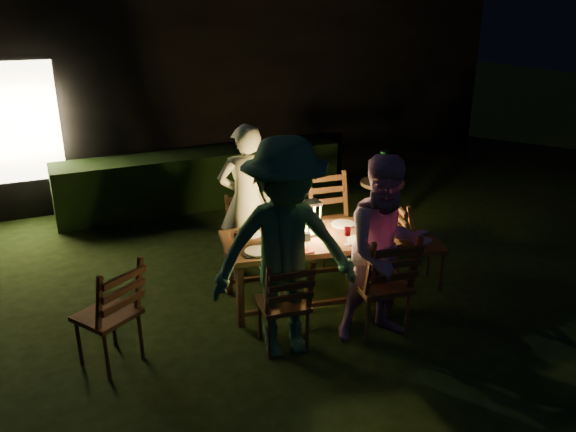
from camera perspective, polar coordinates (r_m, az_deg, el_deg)
name	(u,v)px	position (r m, az deg, el deg)	size (l,w,h in m)	color
garden_envelope	(186,78)	(10.65, -10.28, 13.59)	(40.00, 40.00, 3.20)	black
dining_table	(308,243)	(5.54, 2.03, -2.80)	(1.76, 1.09, 0.68)	#4D2D19
chair_near_left	(284,319)	(4.92, -0.42, -10.40)	(0.46, 0.49, 0.92)	#4D2D19
chair_near_right	(380,301)	(5.17, 9.38, -8.56)	(0.53, 0.56, 1.05)	#4D2D19
chair_far_left	(248,250)	(6.26, -4.04, -3.42)	(0.45, 0.47, 0.90)	#4D2D19
chair_far_right	(333,236)	(6.49, 4.63, -2.07)	(0.52, 0.55, 1.06)	#4D2D19
chair_end	(418,258)	(6.12, 13.09, -4.21)	(0.59, 0.57, 1.00)	#4D2D19
chair_spare	(111,331)	(4.94, -17.56, -11.11)	(0.62, 0.63, 0.98)	#4D2D19
person_house_side	(246,200)	(6.10, -4.26, 1.62)	(0.61, 0.40, 1.67)	#EDEECB
person_opp_right	(386,250)	(4.90, 9.95, -3.46)	(0.82, 0.64, 1.68)	#C286BC
person_opp_left	(285,251)	(4.57, -0.29, -3.53)	(1.22, 0.70, 1.89)	#366C4D
lantern	(312,220)	(5.51, 2.41, -0.39)	(0.16, 0.16, 0.35)	white
plate_far_left	(249,234)	(5.58, -4.03, -1.81)	(0.25, 0.25, 0.01)	white
plate_near_left	(258,251)	(5.19, -3.07, -3.59)	(0.25, 0.25, 0.01)	white
plate_far_right	(343,224)	(5.84, 5.63, -0.82)	(0.25, 0.25, 0.01)	white
plate_near_right	(359,240)	(5.46, 7.25, -2.44)	(0.25, 0.25, 0.01)	white
wineglass_a	(272,222)	(5.66, -1.69, -0.58)	(0.06, 0.06, 0.18)	#59070F
wineglass_b	(238,241)	(5.22, -5.14, -2.54)	(0.06, 0.06, 0.18)	#59070F
wineglass_c	(347,236)	(5.33, 6.03, -2.06)	(0.06, 0.06, 0.18)	#59070F
wineglass_d	(360,217)	(5.84, 7.36, -0.06)	(0.06, 0.06, 0.18)	#59070F
wineglass_e	(307,241)	(5.19, 1.97, -2.60)	(0.06, 0.06, 0.18)	silver
bottle_table	(283,226)	(5.40, -0.48, -1.05)	(0.07, 0.07, 0.28)	#0F471E
napkin_left	(303,251)	(5.19, 1.50, -3.57)	(0.18, 0.14, 0.01)	red
napkin_right	(372,242)	(5.43, 8.54, -2.66)	(0.18, 0.14, 0.01)	red
phone	(252,256)	(5.10, -3.64, -4.06)	(0.14, 0.07, 0.01)	black
side_table	(382,188)	(7.18, 9.55, 2.81)	(0.55, 0.55, 0.74)	olive
ice_bucket	(383,173)	(7.13, 9.64, 4.32)	(0.30, 0.30, 0.22)	#A5A8AD
bottle_bucket_a	(382,170)	(7.05, 9.51, 4.58)	(0.07, 0.07, 0.32)	#0F471E
bottle_bucket_b	(385,168)	(7.17, 9.81, 4.83)	(0.07, 0.07, 0.32)	#0F471E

